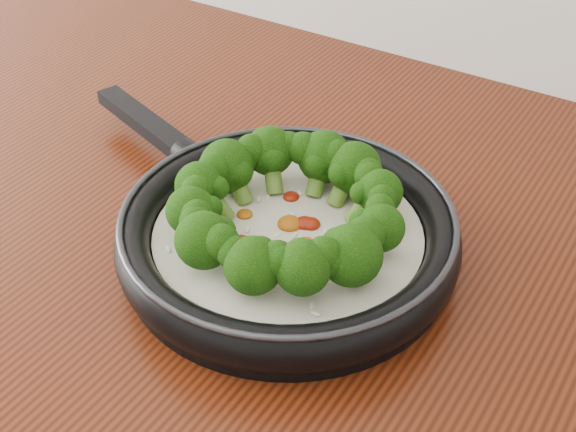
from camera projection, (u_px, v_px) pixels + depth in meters
The scene contains 1 object.
skillet at pixel (286, 227), 0.70m from camera, with size 0.51×0.39×0.09m.
Camera 1 is at (0.42, 0.59, 1.37)m, focal length 48.40 mm.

